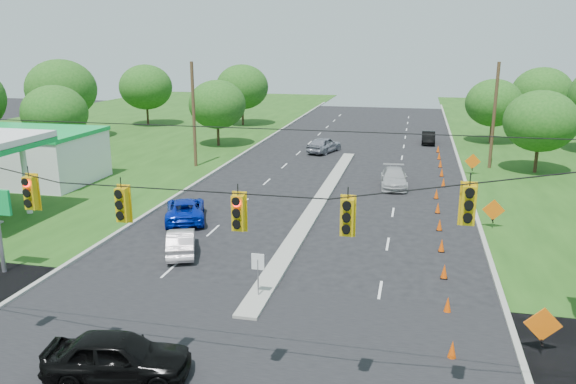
% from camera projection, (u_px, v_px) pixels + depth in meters
% --- Properties ---
extents(ground, '(160.00, 160.00, 0.00)m').
position_uv_depth(ground, '(208.00, 379.00, 18.23)').
color(ground, black).
rests_on(ground, ground).
extents(cross_street, '(160.00, 14.00, 0.02)m').
position_uv_depth(cross_street, '(208.00, 379.00, 18.23)').
color(cross_street, black).
rests_on(cross_street, ground).
extents(curb_left, '(0.25, 110.00, 0.16)m').
position_uv_depth(curb_left, '(222.00, 168.00, 48.66)').
color(curb_left, gray).
rests_on(curb_left, ground).
extents(curb_right, '(0.25, 110.00, 0.16)m').
position_uv_depth(curb_right, '(464.00, 180.00, 44.29)').
color(curb_right, gray).
rests_on(curb_right, ground).
extents(median, '(1.00, 34.00, 0.18)m').
position_uv_depth(median, '(319.00, 203.00, 38.00)').
color(median, gray).
rests_on(median, ground).
extents(median_sign, '(0.55, 0.06, 2.05)m').
position_uv_depth(median_sign, '(258.00, 267.00, 23.50)').
color(median_sign, gray).
rests_on(median_sign, ground).
extents(signal_span, '(25.60, 0.32, 9.00)m').
position_uv_depth(signal_span, '(187.00, 245.00, 16.01)').
color(signal_span, '#422D1C').
rests_on(signal_span, ground).
extents(utility_pole_far_left, '(0.28, 0.28, 9.00)m').
position_uv_depth(utility_pole_far_left, '(194.00, 115.00, 48.01)').
color(utility_pole_far_left, '#422D1C').
rests_on(utility_pole_far_left, ground).
extents(utility_pole_far_right, '(0.28, 0.28, 9.00)m').
position_uv_depth(utility_pole_far_right, '(494.00, 116.00, 47.31)').
color(utility_pole_far_right, '#422D1C').
rests_on(utility_pole_far_right, ground).
extents(gas_station, '(18.40, 19.70, 5.20)m').
position_uv_depth(gas_station, '(5.00, 153.00, 41.73)').
color(gas_station, white).
rests_on(gas_station, ground).
extents(cone_0, '(0.32, 0.32, 0.70)m').
position_uv_depth(cone_0, '(452.00, 350.00, 19.29)').
color(cone_0, '#DE4906').
rests_on(cone_0, ground).
extents(cone_1, '(0.32, 0.32, 0.70)m').
position_uv_depth(cone_1, '(448.00, 305.00, 22.58)').
color(cone_1, '#DE4906').
rests_on(cone_1, ground).
extents(cone_2, '(0.32, 0.32, 0.70)m').
position_uv_depth(cone_2, '(444.00, 271.00, 25.88)').
color(cone_2, '#DE4906').
rests_on(cone_2, ground).
extents(cone_3, '(0.32, 0.32, 0.70)m').
position_uv_depth(cone_3, '(442.00, 245.00, 29.17)').
color(cone_3, '#DE4906').
rests_on(cone_3, ground).
extents(cone_4, '(0.32, 0.32, 0.70)m').
position_uv_depth(cone_4, '(440.00, 225.00, 32.46)').
color(cone_4, '#DE4906').
rests_on(cone_4, ground).
extents(cone_5, '(0.32, 0.32, 0.70)m').
position_uv_depth(cone_5, '(438.00, 208.00, 35.76)').
color(cone_5, '#DE4906').
rests_on(cone_5, ground).
extents(cone_6, '(0.32, 0.32, 0.70)m').
position_uv_depth(cone_6, '(436.00, 194.00, 39.05)').
color(cone_6, '#DE4906').
rests_on(cone_6, ground).
extents(cone_7, '(0.32, 0.32, 0.70)m').
position_uv_depth(cone_7, '(443.00, 182.00, 42.22)').
color(cone_7, '#DE4906').
rests_on(cone_7, ground).
extents(cone_8, '(0.32, 0.32, 0.70)m').
position_uv_depth(cone_8, '(442.00, 172.00, 45.51)').
color(cone_8, '#DE4906').
rests_on(cone_8, ground).
extents(cone_9, '(0.32, 0.32, 0.70)m').
position_uv_depth(cone_9, '(440.00, 163.00, 48.81)').
color(cone_9, '#DE4906').
rests_on(cone_9, ground).
extents(cone_10, '(0.32, 0.32, 0.70)m').
position_uv_depth(cone_10, '(439.00, 156.00, 52.10)').
color(cone_10, '#DE4906').
rests_on(cone_10, ground).
extents(cone_11, '(0.32, 0.32, 0.70)m').
position_uv_depth(cone_11, '(438.00, 149.00, 55.40)').
color(cone_11, '#DE4906').
rests_on(cone_11, ground).
extents(work_sign_0, '(1.27, 0.58, 1.37)m').
position_uv_depth(work_sign_0, '(543.00, 326.00, 19.38)').
color(work_sign_0, black).
rests_on(work_sign_0, ground).
extents(work_sign_1, '(1.27, 0.58, 1.37)m').
position_uv_depth(work_sign_1, '(493.00, 211.00, 32.56)').
color(work_sign_1, black).
rests_on(work_sign_1, ground).
extents(work_sign_2, '(1.27, 0.58, 1.37)m').
position_uv_depth(work_sign_2, '(473.00, 162.00, 45.74)').
color(work_sign_2, black).
rests_on(work_sign_2, ground).
extents(tree_2, '(5.88, 5.88, 6.86)m').
position_uv_depth(tree_2, '(55.00, 113.00, 50.96)').
color(tree_2, black).
rests_on(tree_2, ground).
extents(tree_3, '(7.56, 7.56, 8.82)m').
position_uv_depth(tree_3, '(61.00, 89.00, 61.35)').
color(tree_3, black).
rests_on(tree_3, ground).
extents(tree_4, '(6.72, 6.72, 7.84)m').
position_uv_depth(tree_4, '(146.00, 87.00, 71.94)').
color(tree_4, black).
rests_on(tree_4, ground).
extents(tree_5, '(5.88, 5.88, 6.86)m').
position_uv_depth(tree_5, '(217.00, 104.00, 57.79)').
color(tree_5, black).
rests_on(tree_5, ground).
extents(tree_6, '(6.72, 6.72, 7.84)m').
position_uv_depth(tree_6, '(242.00, 87.00, 72.18)').
color(tree_6, black).
rests_on(tree_6, ground).
extents(tree_9, '(5.88, 5.88, 6.86)m').
position_uv_depth(tree_9, '(541.00, 121.00, 45.66)').
color(tree_9, black).
rests_on(tree_9, ground).
extents(tree_11, '(6.72, 6.72, 7.84)m').
position_uv_depth(tree_11, '(542.00, 92.00, 64.40)').
color(tree_11, black).
rests_on(tree_11, ground).
extents(tree_12, '(5.88, 5.88, 6.86)m').
position_uv_depth(tree_12, '(494.00, 103.00, 59.27)').
color(tree_12, black).
rests_on(tree_12, ground).
extents(black_sedan, '(4.95, 2.71, 1.59)m').
position_uv_depth(black_sedan, '(118.00, 356.00, 18.05)').
color(black_sedan, black).
rests_on(black_sedan, ground).
extents(white_sedan, '(2.70, 4.12, 1.28)m').
position_uv_depth(white_sedan, '(181.00, 242.00, 28.86)').
color(white_sedan, beige).
rests_on(white_sedan, ground).
extents(blue_pickup, '(3.93, 5.41, 1.37)m').
position_uv_depth(blue_pickup, '(185.00, 209.00, 34.29)').
color(blue_pickup, '#031DAB').
rests_on(blue_pickup, ground).
extents(silver_car_far, '(2.26, 4.85, 1.37)m').
position_uv_depth(silver_car_far, '(394.00, 178.00, 42.16)').
color(silver_car_far, '#ADADAF').
rests_on(silver_car_far, ground).
extents(silver_car_oncoming, '(3.24, 4.94, 1.56)m').
position_uv_depth(silver_car_oncoming, '(324.00, 145.00, 55.26)').
color(silver_car_oncoming, gray).
rests_on(silver_car_oncoming, ground).
extents(dark_car_receding, '(1.39, 3.96, 1.30)m').
position_uv_depth(dark_car_receding, '(428.00, 138.00, 60.12)').
color(dark_car_receding, black).
rests_on(dark_car_receding, ground).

